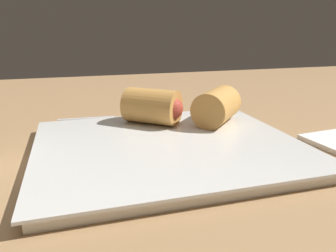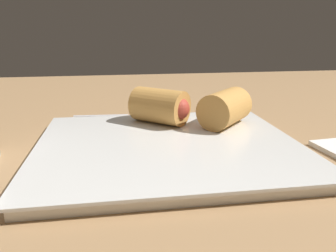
# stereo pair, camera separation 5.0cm
# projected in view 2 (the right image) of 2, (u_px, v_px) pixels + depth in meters

# --- Properties ---
(table_surface) EXTENTS (1.80, 1.40, 0.02)m
(table_surface) POSITION_uv_depth(u_px,v_px,m) (163.00, 167.00, 0.38)
(table_surface) COLOR #A87F54
(table_surface) RESTS_ON ground
(serving_plate) EXTENTS (0.31, 0.26, 0.01)m
(serving_plate) POSITION_uv_depth(u_px,v_px,m) (168.00, 147.00, 0.40)
(serving_plate) COLOR silver
(serving_plate) RESTS_ON table_surface
(roll_front_left) EXTENTS (0.09, 0.09, 0.05)m
(roll_front_left) POSITION_uv_depth(u_px,v_px,m) (226.00, 107.00, 0.46)
(roll_front_left) COLOR #D19347
(roll_front_left) RESTS_ON serving_plate
(roll_front_right) EXTENTS (0.09, 0.09, 0.05)m
(roll_front_right) POSITION_uv_depth(u_px,v_px,m) (162.00, 106.00, 0.46)
(roll_front_right) COLOR #D19347
(roll_front_right) RESTS_ON serving_plate
(spoon) EXTENTS (0.15, 0.03, 0.01)m
(spoon) POSITION_uv_depth(u_px,v_px,m) (147.00, 113.00, 0.56)
(spoon) COLOR silver
(spoon) RESTS_ON table_surface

